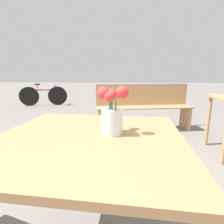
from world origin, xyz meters
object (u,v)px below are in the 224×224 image
at_px(table_front, 89,155).
at_px(bicycle, 44,96).
at_px(bench_near, 143,105).
at_px(flower_vase, 112,116).

xyz_separation_m(table_front, bicycle, (-2.51, 4.79, -0.31)).
relative_size(bench_near, bicycle, 1.20).
bearing_deg(table_front, bicycle, 117.66).
bearing_deg(bench_near, bicycle, 142.36).
distance_m(table_front, bench_near, 2.51).
bearing_deg(table_front, flower_vase, 19.85).
height_order(flower_vase, bicycle, flower_vase).
height_order(flower_vase, bench_near, flower_vase).
bearing_deg(table_front, bench_near, 78.02).
xyz_separation_m(table_front, bench_near, (0.52, 2.45, -0.17)).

